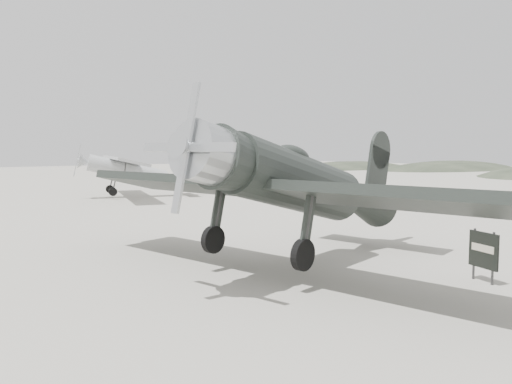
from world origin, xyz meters
TOP-DOWN VIEW (x-y plane):
  - ground at (0.00, 0.00)m, footprint 160.00×160.00m
  - hill_east_north at (60.00, 28.00)m, footprint 36.00×18.00m
  - hill_northeast at (50.00, 40.00)m, footprint 32.00×16.00m
  - lowwing_monoplane at (-2.82, -4.77)m, footprint 9.46×13.14m
  - highwing_monoplane at (1.76, 16.50)m, footprint 7.84×10.90m
  - sign_board at (-0.53, -8.71)m, footprint 0.32×0.86m

SIDE VIEW (x-z plane):
  - ground at x=0.00m, z-range 0.00..0.00m
  - hill_east_north at x=60.00m, z-range -3.00..3.00m
  - hill_northeast at x=50.00m, z-range -2.60..2.60m
  - sign_board at x=-0.53m, z-range 0.12..1.39m
  - highwing_monoplane at x=1.76m, z-range 0.39..3.49m
  - lowwing_monoplane at x=-2.82m, z-range 0.12..4.34m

